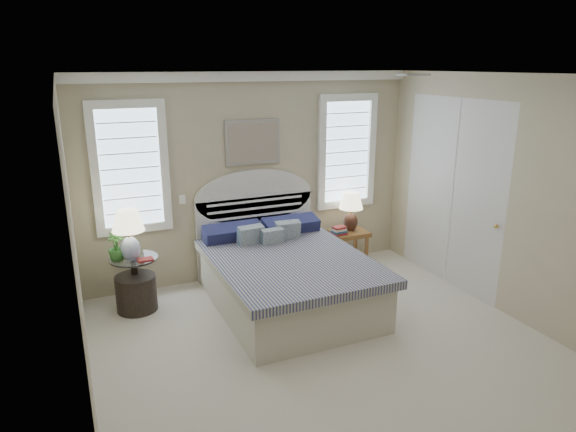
# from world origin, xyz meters

# --- Properties ---
(floor) EXTENTS (4.50, 5.00, 0.01)m
(floor) POSITION_xyz_m (0.00, 0.00, 0.00)
(floor) COLOR silver
(floor) RESTS_ON ground
(ceiling) EXTENTS (4.50, 5.00, 0.01)m
(ceiling) POSITION_xyz_m (0.00, 0.00, 2.70)
(ceiling) COLOR white
(ceiling) RESTS_ON wall_back
(wall_back) EXTENTS (4.50, 0.02, 2.70)m
(wall_back) POSITION_xyz_m (0.00, 2.50, 1.35)
(wall_back) COLOR #C4B793
(wall_back) RESTS_ON floor
(wall_left) EXTENTS (0.02, 5.00, 2.70)m
(wall_left) POSITION_xyz_m (-2.25, 0.00, 1.35)
(wall_left) COLOR #C4B793
(wall_left) RESTS_ON floor
(wall_right) EXTENTS (0.02, 5.00, 2.70)m
(wall_right) POSITION_xyz_m (2.25, 0.00, 1.35)
(wall_right) COLOR #C4B793
(wall_right) RESTS_ON floor
(crown_molding) EXTENTS (4.50, 0.08, 0.12)m
(crown_molding) POSITION_xyz_m (0.00, 2.46, 2.64)
(crown_molding) COLOR white
(crown_molding) RESTS_ON wall_back
(hvac_vent) EXTENTS (0.30, 0.20, 0.02)m
(hvac_vent) POSITION_xyz_m (1.20, 0.80, 2.68)
(hvac_vent) COLOR #B2B2B2
(hvac_vent) RESTS_ON ceiling
(switch_plate) EXTENTS (0.08, 0.01, 0.12)m
(switch_plate) POSITION_xyz_m (-0.95, 2.48, 1.15)
(switch_plate) COLOR white
(switch_plate) RESTS_ON wall_back
(window_left) EXTENTS (0.90, 0.06, 1.60)m
(window_left) POSITION_xyz_m (-1.55, 2.48, 1.60)
(window_left) COLOR silver
(window_left) RESTS_ON wall_back
(window_right) EXTENTS (0.90, 0.06, 1.60)m
(window_right) POSITION_xyz_m (1.40, 2.48, 1.60)
(window_right) COLOR silver
(window_right) RESTS_ON wall_back
(painting) EXTENTS (0.74, 0.04, 0.58)m
(painting) POSITION_xyz_m (0.00, 2.46, 1.82)
(painting) COLOR silver
(painting) RESTS_ON wall_back
(closet_door) EXTENTS (0.02, 1.80, 2.40)m
(closet_door) POSITION_xyz_m (2.23, 1.20, 1.20)
(closet_door) COLOR silver
(closet_door) RESTS_ON floor
(bed) EXTENTS (1.72, 2.28, 1.47)m
(bed) POSITION_xyz_m (0.00, 1.46, 0.39)
(bed) COLOR beige
(bed) RESTS_ON floor
(side_table_left) EXTENTS (0.56, 0.56, 0.63)m
(side_table_left) POSITION_xyz_m (-1.65, 2.05, 0.39)
(side_table_left) COLOR black
(side_table_left) RESTS_ON floor
(nightstand_right) EXTENTS (0.50, 0.40, 0.53)m
(nightstand_right) POSITION_xyz_m (1.30, 2.15, 0.39)
(nightstand_right) COLOR olive
(nightstand_right) RESTS_ON floor
(floor_pot) EXTENTS (0.58, 0.58, 0.43)m
(floor_pot) POSITION_xyz_m (-1.66, 1.98, 0.21)
(floor_pot) COLOR black
(floor_pot) RESTS_ON floor
(lamp_left) EXTENTS (0.45, 0.45, 0.60)m
(lamp_left) POSITION_xyz_m (-1.68, 2.00, 0.99)
(lamp_left) COLOR white
(lamp_left) RESTS_ON side_table_left
(lamp_right) EXTENTS (0.43, 0.43, 0.55)m
(lamp_right) POSITION_xyz_m (1.34, 2.20, 0.86)
(lamp_right) COLOR black
(lamp_right) RESTS_ON nightstand_right
(potted_plant) EXTENTS (0.19, 0.19, 0.33)m
(potted_plant) POSITION_xyz_m (-1.83, 2.03, 0.80)
(potted_plant) COLOR #2F7735
(potted_plant) RESTS_ON side_table_left
(books_left) EXTENTS (0.18, 0.13, 0.02)m
(books_left) POSITION_xyz_m (-1.54, 1.89, 0.64)
(books_left) COLOR maroon
(books_left) RESTS_ON side_table_left
(books_right) EXTENTS (0.23, 0.18, 0.11)m
(books_right) POSITION_xyz_m (1.10, 2.09, 0.58)
(books_right) COLOR maroon
(books_right) RESTS_ON nightstand_right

